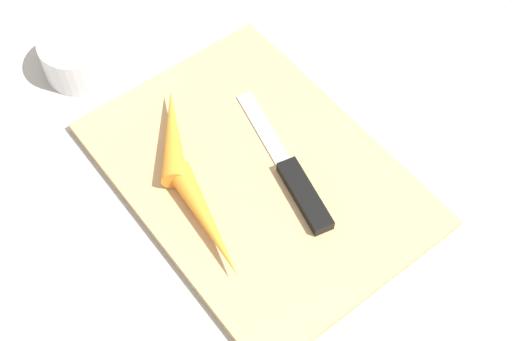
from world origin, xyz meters
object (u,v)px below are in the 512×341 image
at_px(cutting_board, 256,174).
at_px(carrot_long, 206,220).
at_px(knife, 299,186).
at_px(small_bowl, 79,55).
at_px(carrot_short, 172,134).

height_order(cutting_board, carrot_long, carrot_long).
bearing_deg(knife, small_bowl, 30.10).
xyz_separation_m(cutting_board, carrot_short, (0.09, 0.05, 0.02)).
height_order(cutting_board, knife, knife).
relative_size(carrot_long, small_bowl, 1.56).
bearing_deg(cutting_board, knife, -154.90).
distance_m(carrot_short, small_bowl, 0.17).
distance_m(cutting_board, carrot_long, 0.09).
bearing_deg(carrot_long, knife, 87.17).
height_order(knife, carrot_long, carrot_long).
bearing_deg(knife, carrot_short, 40.74).
relative_size(carrot_short, small_bowl, 1.39).
bearing_deg(small_bowl, knife, -162.68).
relative_size(cutting_board, carrot_long, 2.60).
bearing_deg(cutting_board, carrot_long, 105.91).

